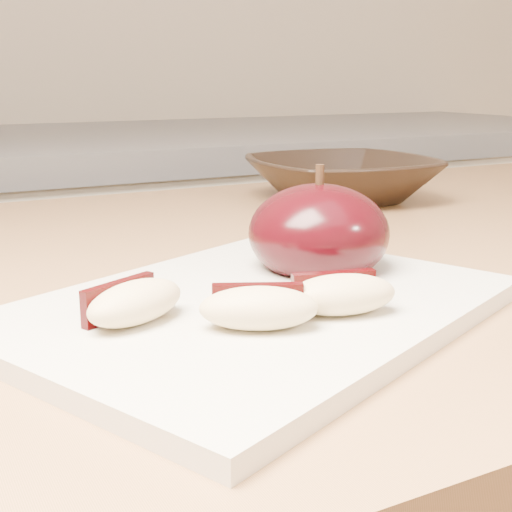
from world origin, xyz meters
name	(u,v)px	position (x,y,z in m)	size (l,w,h in m)	color
back_cabinet	(3,417)	(0.00, 1.20, 0.47)	(2.40, 0.62, 0.94)	silver
cutting_board	(256,309)	(0.04, 0.36, 0.91)	(0.28, 0.20, 0.01)	beige
apple_half	(319,233)	(0.11, 0.40, 0.93)	(0.09, 0.09, 0.08)	black
apple_wedge_a	(134,302)	(-0.03, 0.36, 0.92)	(0.07, 0.05, 0.02)	beige
apple_wedge_b	(259,307)	(0.02, 0.32, 0.92)	(0.07, 0.05, 0.02)	beige
apple_wedge_c	(341,294)	(0.07, 0.32, 0.92)	(0.06, 0.04, 0.02)	beige
bowl	(341,179)	(0.30, 0.66, 0.92)	(0.19, 0.19, 0.05)	black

